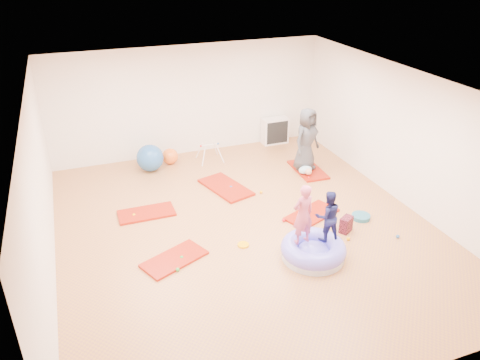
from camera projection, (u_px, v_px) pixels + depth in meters
name	position (u px, v px, depth m)	size (l,w,h in m)	color
room	(246.00, 162.00, 8.49)	(7.01, 8.01, 2.81)	#C3833C
gym_mat_front_left	(174.00, 259.00, 8.17)	(1.13, 0.56, 0.05)	#B01C11
gym_mat_mid_left	(146.00, 213.00, 9.57)	(1.13, 0.57, 0.05)	#B01C11
gym_mat_center_back	(226.00, 187.00, 10.58)	(1.34, 0.67, 0.06)	#B01C11
gym_mat_right	(312.00, 214.00, 9.52)	(1.12, 0.56, 0.05)	#B01C11
gym_mat_rear_right	(308.00, 170.00, 11.41)	(1.20, 0.60, 0.05)	#B01C11
inflatable_cushion	(313.00, 250.00, 8.21)	(1.15, 1.15, 0.36)	#B5BACF
child_pink	(303.00, 212.00, 7.91)	(0.41, 0.27, 1.12)	#CF526F
child_navy	(328.00, 214.00, 8.03)	(0.46, 0.36, 0.95)	navy
adult_caregiver	(306.00, 139.00, 11.06)	(0.75, 0.49, 1.53)	#3F3E42
infant	(306.00, 170.00, 11.08)	(0.34, 0.34, 0.20)	#ACD5EB
ball_pit_balls	(259.00, 218.00, 9.36)	(4.60, 3.05, 0.07)	#FFAF00
exercise_ball_blue	(150.00, 158.00, 11.29)	(0.65, 0.65, 0.65)	#275BA1
exercise_ball_orange	(170.00, 156.00, 11.70)	(0.40, 0.40, 0.40)	orange
infant_play_gym	(210.00, 150.00, 11.77)	(0.60, 0.57, 0.46)	white
cube_shelf	(275.00, 131.00, 12.86)	(0.71, 0.35, 0.71)	white
balance_disc	(361.00, 217.00, 9.41)	(0.37, 0.37, 0.08)	#24667E
backpack	(346.00, 224.00, 8.93)	(0.27, 0.17, 0.31)	maroon
yellow_toy	(243.00, 245.00, 8.57)	(0.21, 0.21, 0.03)	#FFAF00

